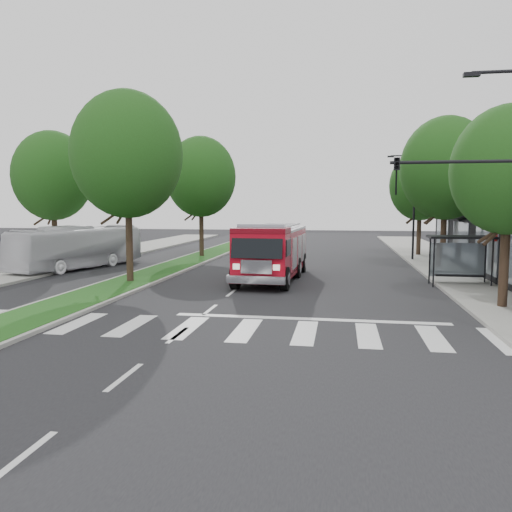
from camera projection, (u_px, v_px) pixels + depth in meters
The scene contains 15 objects.
ground at pixel (210, 310), 19.86m from camera, with size 140.00×140.00×0.00m, color black.
sidewalk_right at pixel (475, 280), 27.59m from camera, with size 5.00×80.00×0.15m, color gray.
sidewalk_left at pixel (32, 270), 32.08m from camera, with size 5.00×80.00×0.15m, color gray.
median at pixel (195, 259), 38.51m from camera, with size 3.00×50.00×0.15m.
bus_shelter at pixel (460, 247), 25.80m from camera, with size 3.20×1.60×2.61m.
tree_right_near at pixel (509, 170), 19.37m from camera, with size 4.40×4.40×8.05m.
tree_right_mid at pixel (446, 168), 31.05m from camera, with size 5.60×5.60×9.72m.
tree_right_far at pixel (420, 186), 40.93m from camera, with size 5.00×5.00×8.73m.
tree_median_near at pixel (127, 155), 26.08m from camera, with size 5.80×5.80×10.16m.
tree_median_far at pixel (201, 177), 39.85m from camera, with size 5.60×5.60×9.72m.
tree_left_mid at pixel (53, 176), 33.36m from camera, with size 5.20×5.20×9.16m.
streetlight_right_near at pixel (500, 187), 14.37m from camera, with size 4.08×0.22×8.00m.
streetlight_right_far at pixel (412, 202), 37.33m from camera, with size 2.11×0.20×8.00m.
fire_engine at pixel (273, 252), 28.01m from camera, with size 3.23×9.47×3.24m.
city_bus at pixel (79, 247), 32.97m from camera, with size 2.40×10.27×2.86m, color silver.
Camera 1 is at (5.08, -18.97, 4.09)m, focal length 35.00 mm.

